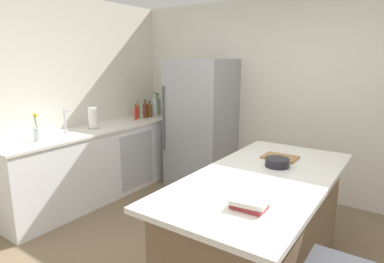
{
  "coord_description": "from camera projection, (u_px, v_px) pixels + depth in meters",
  "views": [
    {
      "loc": [
        1.31,
        -2.01,
        1.8
      ],
      "look_at": [
        -0.74,
        0.96,
        1.0
      ],
      "focal_mm": 30.34,
      "sensor_mm": 36.0,
      "label": 1
    }
  ],
  "objects": [
    {
      "name": "wall_rear",
      "position": [
        294.0,
        99.0,
        4.26
      ],
      "size": [
        6.0,
        0.1,
        2.6
      ],
      "primitive_type": "cube",
      "color": "silver",
      "rests_on": "ground_plane"
    },
    {
      "name": "wall_left",
      "position": [
        26.0,
        103.0,
        3.81
      ],
      "size": [
        0.1,
        6.0,
        2.6
      ],
      "primitive_type": "cube",
      "color": "silver",
      "rests_on": "ground_plane"
    },
    {
      "name": "counter_run_left",
      "position": [
        102.0,
        161.0,
        4.38
      ],
      "size": [
        0.68,
        2.75,
        0.93
      ],
      "color": "white",
      "rests_on": "ground_plane"
    },
    {
      "name": "kitchen_island",
      "position": [
        261.0,
        226.0,
        2.68
      ],
      "size": [
        0.99,
        2.08,
        0.9
      ],
      "color": "#7A6047",
      "rests_on": "ground_plane"
    },
    {
      "name": "refrigerator",
      "position": [
        201.0,
        123.0,
        4.66
      ],
      "size": [
        0.84,
        0.77,
        1.81
      ],
      "color": "#93969B",
      "rests_on": "ground_plane"
    },
    {
      "name": "sink_faucet",
      "position": [
        66.0,
        120.0,
        3.9
      ],
      "size": [
        0.15,
        0.05,
        0.3
      ],
      "color": "silver",
      "rests_on": "counter_run_left"
    },
    {
      "name": "flower_vase",
      "position": [
        37.0,
        131.0,
        3.54
      ],
      "size": [
        0.08,
        0.08,
        0.32
      ],
      "color": "silver",
      "rests_on": "counter_run_left"
    },
    {
      "name": "paper_towel_roll",
      "position": [
        93.0,
        118.0,
        4.18
      ],
      "size": [
        0.14,
        0.14,
        0.31
      ],
      "color": "gray",
      "rests_on": "counter_run_left"
    },
    {
      "name": "gin_bottle",
      "position": [
        158.0,
        106.0,
        5.28
      ],
      "size": [
        0.07,
        0.07,
        0.34
      ],
      "color": "#8CB79E",
      "rests_on": "counter_run_left"
    },
    {
      "name": "olive_oil_bottle",
      "position": [
        157.0,
        106.0,
        5.19
      ],
      "size": [
        0.06,
        0.06,
        0.35
      ],
      "color": "olive",
      "rests_on": "counter_run_left"
    },
    {
      "name": "soda_bottle",
      "position": [
        155.0,
        107.0,
        5.07
      ],
      "size": [
        0.07,
        0.07,
        0.38
      ],
      "color": "silver",
      "rests_on": "counter_run_left"
    },
    {
      "name": "whiskey_bottle",
      "position": [
        149.0,
        111.0,
        5.02
      ],
      "size": [
        0.08,
        0.08,
        0.25
      ],
      "color": "brown",
      "rests_on": "counter_run_left"
    },
    {
      "name": "syrup_bottle",
      "position": [
        145.0,
        110.0,
        4.96
      ],
      "size": [
        0.07,
        0.07,
        0.28
      ],
      "color": "#5B3319",
      "rests_on": "counter_run_left"
    },
    {
      "name": "vinegar_bottle",
      "position": [
        138.0,
        111.0,
        4.92
      ],
      "size": [
        0.06,
        0.06,
        0.25
      ],
      "color": "#994C23",
      "rests_on": "counter_run_left"
    },
    {
      "name": "hot_sauce_bottle",
      "position": [
        136.0,
        113.0,
        4.82
      ],
      "size": [
        0.05,
        0.05,
        0.23
      ],
      "color": "red",
      "rests_on": "counter_run_left"
    },
    {
      "name": "cookbook_stack",
      "position": [
        249.0,
        204.0,
        2.0
      ],
      "size": [
        0.23,
        0.18,
        0.06
      ],
      "color": "#A83338",
      "rests_on": "kitchen_island"
    },
    {
      "name": "mixing_bowl",
      "position": [
        277.0,
        162.0,
        2.79
      ],
      "size": [
        0.21,
        0.21,
        0.07
      ],
      "color": "black",
      "rests_on": "kitchen_island"
    },
    {
      "name": "cutting_board",
      "position": [
        280.0,
        157.0,
        3.03
      ],
      "size": [
        0.31,
        0.23,
        0.02
      ],
      "color": "#9E7042",
      "rests_on": "kitchen_island"
    }
  ]
}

